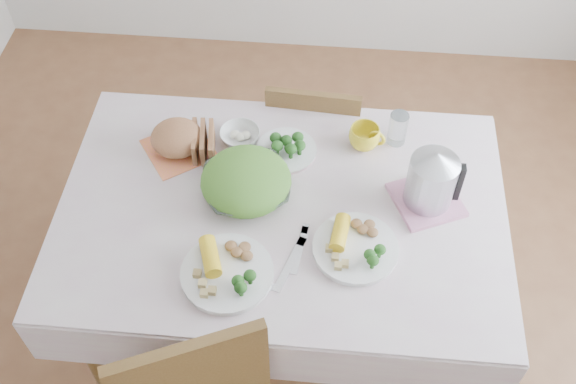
# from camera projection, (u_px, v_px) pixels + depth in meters

# --- Properties ---
(floor) EXTENTS (3.60, 3.60, 0.00)m
(floor) POSITION_uv_depth(u_px,v_px,m) (283.00, 317.00, 2.85)
(floor) COLOR brown
(floor) RESTS_ON ground
(dining_table) EXTENTS (1.40, 0.90, 0.75)m
(dining_table) POSITION_uv_depth(u_px,v_px,m) (282.00, 269.00, 2.56)
(dining_table) COLOR brown
(dining_table) RESTS_ON floor
(tablecloth) EXTENTS (1.50, 1.00, 0.01)m
(tablecloth) POSITION_uv_depth(u_px,v_px,m) (282.00, 208.00, 2.26)
(tablecloth) COLOR beige
(tablecloth) RESTS_ON dining_table
(chair_far) EXTENTS (0.40, 0.40, 0.84)m
(chair_far) POSITION_uv_depth(u_px,v_px,m) (316.00, 131.00, 2.89)
(chair_far) COLOR brown
(chair_far) RESTS_ON floor
(salad_bowl) EXTENTS (0.36, 0.36, 0.07)m
(salad_bowl) POSITION_uv_depth(u_px,v_px,m) (246.00, 186.00, 2.27)
(salad_bowl) COLOR white
(salad_bowl) RESTS_ON tablecloth
(dinner_plate_left) EXTENTS (0.30, 0.30, 0.02)m
(dinner_plate_left) POSITION_uv_depth(u_px,v_px,m) (227.00, 274.00, 2.08)
(dinner_plate_left) COLOR white
(dinner_plate_left) RESTS_ON tablecloth
(dinner_plate_right) EXTENTS (0.37, 0.37, 0.02)m
(dinner_plate_right) POSITION_uv_depth(u_px,v_px,m) (355.00, 249.00, 2.14)
(dinner_plate_right) COLOR white
(dinner_plate_right) RESTS_ON tablecloth
(broccoli_plate) EXTENTS (0.29, 0.29, 0.02)m
(broccoli_plate) POSITION_uv_depth(u_px,v_px,m) (286.00, 150.00, 2.40)
(broccoli_plate) COLOR beige
(broccoli_plate) RESTS_ON tablecloth
(napkin) EXTENTS (0.31, 0.31, 0.00)m
(napkin) POSITION_uv_depth(u_px,v_px,m) (179.00, 149.00, 2.42)
(napkin) COLOR #FC8752
(napkin) RESTS_ON tablecloth
(bread_loaf) EXTENTS (0.22, 0.21, 0.11)m
(bread_loaf) POSITION_uv_depth(u_px,v_px,m) (177.00, 138.00, 2.37)
(bread_loaf) COLOR #905B38
(bread_loaf) RESTS_ON napkin
(fruit_bowl) EXTENTS (0.18, 0.18, 0.05)m
(fruit_bowl) POSITION_uv_depth(u_px,v_px,m) (240.00, 136.00, 2.43)
(fruit_bowl) COLOR white
(fruit_bowl) RESTS_ON tablecloth
(yellow_mug) EXTENTS (0.15, 0.15, 0.09)m
(yellow_mug) POSITION_uv_depth(u_px,v_px,m) (364.00, 137.00, 2.40)
(yellow_mug) COLOR yellow
(yellow_mug) RESTS_ON tablecloth
(glass_tumbler) EXTENTS (0.09, 0.09, 0.13)m
(glass_tumbler) POSITION_uv_depth(u_px,v_px,m) (398.00, 128.00, 2.40)
(glass_tumbler) COLOR white
(glass_tumbler) RESTS_ON tablecloth
(pink_tray) EXTENTS (0.28, 0.28, 0.02)m
(pink_tray) POSITION_uv_depth(u_px,v_px,m) (426.00, 200.00, 2.26)
(pink_tray) COLOR #CD7DA1
(pink_tray) RESTS_ON tablecloth
(electric_kettle) EXTENTS (0.19, 0.19, 0.22)m
(electric_kettle) POSITION_uv_depth(u_px,v_px,m) (432.00, 178.00, 2.18)
(electric_kettle) COLOR #B2B5BA
(electric_kettle) RESTS_ON pink_tray
(fork_left) EXTENTS (0.05, 0.19, 0.00)m
(fork_left) POSITION_uv_depth(u_px,v_px,m) (300.00, 250.00, 2.14)
(fork_left) COLOR silver
(fork_left) RESTS_ON tablecloth
(fork_right) EXTENTS (0.09, 0.22, 0.00)m
(fork_right) POSITION_uv_depth(u_px,v_px,m) (290.00, 264.00, 2.11)
(fork_right) COLOR silver
(fork_right) RESTS_ON tablecloth
(knife) EXTENTS (0.16, 0.09, 0.00)m
(knife) POSITION_uv_depth(u_px,v_px,m) (254.00, 294.00, 2.04)
(knife) COLOR silver
(knife) RESTS_ON tablecloth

